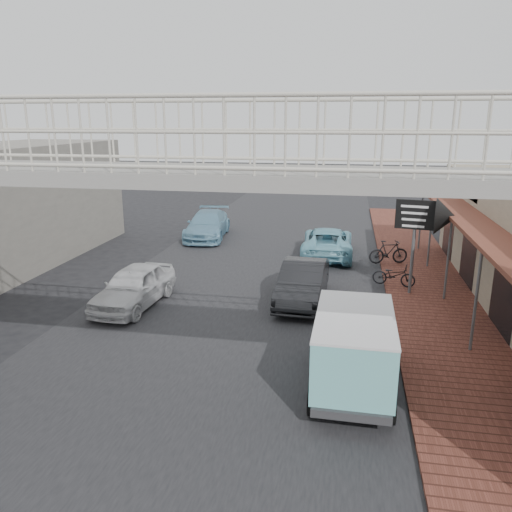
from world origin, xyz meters
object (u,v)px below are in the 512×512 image
at_px(angkot_curb, 327,242).
at_px(motorcycle_near, 394,275).
at_px(white_hatchback, 134,286).
at_px(arrow_sign, 442,218).
at_px(angkot_van, 354,340).
at_px(dark_sedan, 303,282).
at_px(motorcycle_far, 388,252).
at_px(angkot_far, 208,225).

distance_m(angkot_curb, motorcycle_near, 4.88).
height_order(white_hatchback, arrow_sign, arrow_sign).
bearing_deg(angkot_van, dark_sedan, 107.55).
height_order(angkot_curb, angkot_van, angkot_van).
bearing_deg(motorcycle_far, motorcycle_near, 163.56).
height_order(white_hatchback, angkot_curb, white_hatchback).
distance_m(white_hatchback, motorcycle_near, 9.30).
xyz_separation_m(white_hatchback, angkot_curb, (6.02, 7.53, -0.01)).
height_order(white_hatchback, motorcycle_near, white_hatchback).
xyz_separation_m(angkot_curb, motorcycle_far, (2.62, -1.12, -0.06)).
height_order(dark_sedan, angkot_van, angkot_van).
height_order(angkot_curb, motorcycle_near, angkot_curb).
bearing_deg(white_hatchback, angkot_van, -25.52).
relative_size(angkot_van, motorcycle_near, 2.52).
xyz_separation_m(motorcycle_near, motorcycle_far, (0.00, 2.99, 0.10)).
relative_size(angkot_far, angkot_van, 1.22).
relative_size(dark_sedan, motorcycle_far, 2.47).
distance_m(white_hatchback, arrow_sign, 10.51).
xyz_separation_m(angkot_van, motorcycle_near, (1.50, 7.50, -0.69)).
bearing_deg(white_hatchback, dark_sedan, 18.77).
bearing_deg(arrow_sign, angkot_van, -102.49).
distance_m(dark_sedan, angkot_far, 10.43).
bearing_deg(motorcycle_far, angkot_van, 155.42).
bearing_deg(motorcycle_near, motorcycle_far, 11.88).
relative_size(dark_sedan, motorcycle_near, 2.68).
distance_m(white_hatchback, angkot_curb, 9.64).
distance_m(dark_sedan, angkot_van, 5.77).
distance_m(angkot_curb, motorcycle_far, 2.85).
relative_size(angkot_curb, arrow_sign, 1.38).
bearing_deg(angkot_van, arrow_sign, 67.59).
distance_m(angkot_van, motorcycle_near, 7.68).
distance_m(white_hatchback, angkot_far, 10.08).
relative_size(angkot_far, motorcycle_near, 3.08).
xyz_separation_m(dark_sedan, angkot_far, (-5.82, 8.65, 0.01)).
relative_size(dark_sedan, angkot_far, 0.87).
bearing_deg(motorcycle_far, arrow_sign, -177.68).
xyz_separation_m(angkot_far, angkot_van, (7.49, -14.15, 0.51)).
bearing_deg(angkot_van, motorcycle_far, 82.58).
distance_m(angkot_curb, angkot_far, 6.85).
bearing_deg(dark_sedan, motorcycle_near, 34.56).
relative_size(angkot_curb, motorcycle_far, 2.83).
distance_m(motorcycle_near, motorcycle_far, 2.99).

